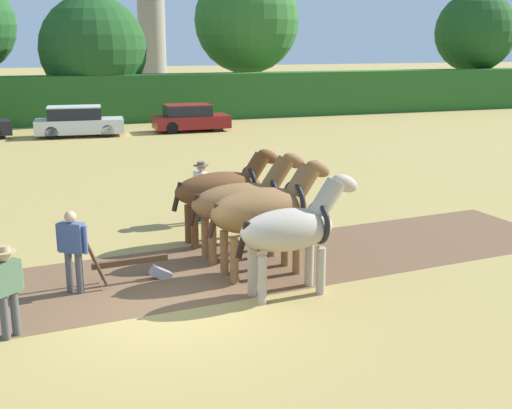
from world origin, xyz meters
The scene contains 16 objects.
ground_plane centered at (0.00, 0.00, 0.00)m, with size 240.00×240.00×0.00m, color #A88E4C.
plowed_furrow_strip centered at (-1.24, 1.52, 0.00)m, with size 22.70×3.56×0.01m, color brown.
hedgerow centered at (0.00, 29.11, 1.43)m, with size 76.74×1.96×2.86m, color #286023.
tree_center_right centered at (1.60, 31.04, 4.34)m, with size 6.60×6.60×7.64m.
tree_right centered at (12.09, 32.43, 6.19)m, with size 7.17×7.17×9.79m.
tree_far_right centered at (30.05, 31.41, 5.50)m, with size 6.04×6.04×8.53m.
draft_horse_lead_left centered at (2.43, -0.03, 1.32)m, with size 2.66×1.02×2.39m.
draft_horse_lead_right centered at (2.32, 1.20, 1.40)m, with size 2.88×1.19×2.45m.
draft_horse_trail_left centered at (2.22, 2.44, 1.31)m, with size 2.94×1.07×2.41m.
draft_horse_trail_right centered at (2.11, 3.67, 1.33)m, with size 2.86×1.07×2.31m.
plow centered at (-0.34, 1.60, 0.32)m, with size 1.78×0.49×1.13m.
farmer_at_plow centered at (-1.60, 1.39, 0.97)m, with size 0.57×0.44×1.66m.
farmer_beside_team centered at (2.02, 5.53, 0.98)m, with size 0.42×0.61×1.68m.
farmer_onlooker_left centered at (-2.74, -0.31, 0.93)m, with size 0.51×0.44×1.61m.
parked_car_center_left centered at (-0.05, 23.60, 0.75)m, with size 4.59×2.08×1.57m.
parked_car_center centered at (5.93, 23.65, 0.71)m, with size 4.09×1.86×1.48m.
Camera 1 is at (-2.05, -10.97, 4.81)m, focal length 45.00 mm.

